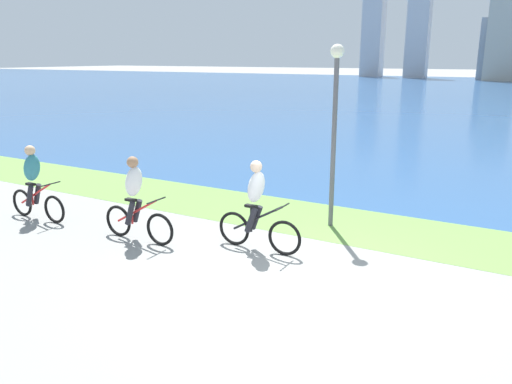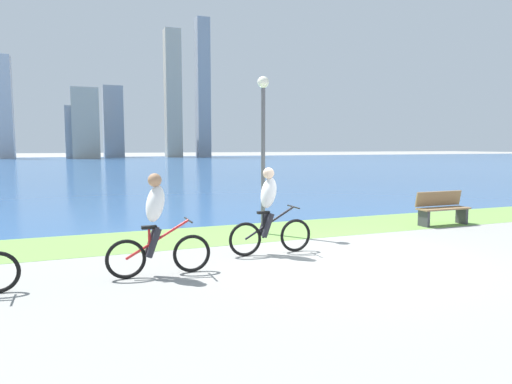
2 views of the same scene
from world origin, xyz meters
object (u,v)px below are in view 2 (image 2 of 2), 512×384
(cyclist_lead, at_px, (269,212))
(bench_near_path, at_px, (442,208))
(cyclist_trailing, at_px, (157,225))
(lamppost_tall, at_px, (263,131))

(cyclist_lead, distance_m, bench_near_path, 5.82)
(cyclist_trailing, bearing_deg, bench_near_path, 14.95)
(bench_near_path, xyz_separation_m, lamppost_tall, (-4.95, 0.60, 2.02))
(cyclist_trailing, relative_size, lamppost_tall, 0.46)
(bench_near_path, height_order, lamppost_tall, lamppost_tall)
(cyclist_trailing, height_order, bench_near_path, cyclist_trailing)
(cyclist_lead, bearing_deg, cyclist_trailing, -162.49)
(cyclist_lead, distance_m, lamppost_tall, 2.67)
(bench_near_path, distance_m, lamppost_tall, 5.38)
(cyclist_lead, bearing_deg, bench_near_path, 13.89)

